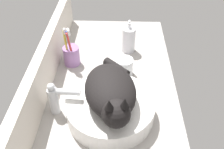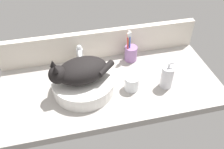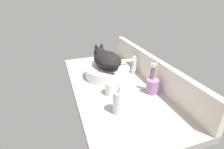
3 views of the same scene
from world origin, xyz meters
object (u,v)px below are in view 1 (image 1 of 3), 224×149
object	(u,v)px
cat	(111,92)
soap_dispenser	(129,40)
faucet	(56,97)
toothbrush_cup	(71,55)
sink_basin	(110,108)
water_glass	(124,68)

from	to	relation	value
cat	soap_dispenser	world-z (taller)	cat
faucet	toothbrush_cup	xyz separation A→B (cm)	(29.12, -0.43, -2.43)
cat	faucet	distance (cm)	20.34
sink_basin	cat	size ratio (longest dim) A/B	0.98
sink_basin	faucet	xyz separation A→B (cm)	(1.05, 19.08, 3.73)
sink_basin	faucet	size ratio (longest dim) A/B	2.31
sink_basin	faucet	bearing A→B (deg)	86.85
cat	toothbrush_cup	size ratio (longest dim) A/B	1.73
sink_basin	soap_dispenser	bearing A→B (deg)	-9.70
water_glass	cat	bearing A→B (deg)	169.49
faucet	toothbrush_cup	bearing A→B (deg)	-0.84
faucet	toothbrush_cup	world-z (taller)	toothbrush_cup
sink_basin	toothbrush_cup	world-z (taller)	toothbrush_cup
water_glass	toothbrush_cup	bearing A→B (deg)	74.83
soap_dispenser	water_glass	world-z (taller)	soap_dispenser
soap_dispenser	faucet	bearing A→B (deg)	147.19
sink_basin	soap_dispenser	size ratio (longest dim) A/B	2.04
cat	toothbrush_cup	world-z (taller)	cat
cat	sink_basin	bearing A→B (deg)	14.05
cat	water_glass	world-z (taller)	cat
toothbrush_cup	water_glass	xyz separation A→B (cm)	(-6.41, -23.64, -1.62)
faucet	water_glass	world-z (taller)	faucet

